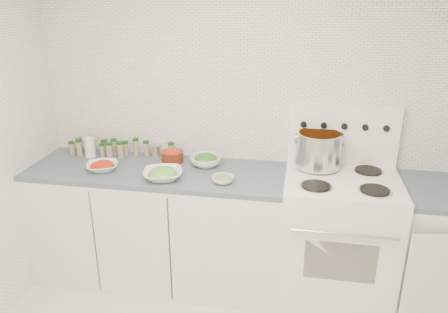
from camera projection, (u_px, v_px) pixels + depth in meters
room_walls at (253, 143)px, 1.67m from camera, size 3.54×3.04×2.52m
counter_left at (159, 224)px, 3.30m from camera, size 1.85×0.62×0.90m
stove at (337, 235)px, 3.06m from camera, size 0.76×0.70×1.36m
stock_pot at (319, 148)px, 3.03m from camera, size 0.34×0.32×0.24m
bowl_tomato at (102, 166)px, 3.11m from camera, size 0.28×0.28×0.07m
bowl_snowpea at (163, 174)px, 2.96m from camera, size 0.32×0.32×0.09m
bowl_broccoli at (206, 160)px, 3.19m from camera, size 0.24×0.24×0.09m
bowl_zucchini at (223, 179)px, 2.91m from camera, size 0.19×0.19×0.06m
bowl_pepper at (172, 155)px, 3.26m from camera, size 0.16×0.16×0.10m
salt_canister at (90, 147)px, 3.35m from camera, size 0.09×0.09×0.15m
tin_can at (156, 151)px, 3.37m from camera, size 0.07×0.07×0.09m
spice_cluster at (112, 148)px, 3.39m from camera, size 0.82×0.16×0.13m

